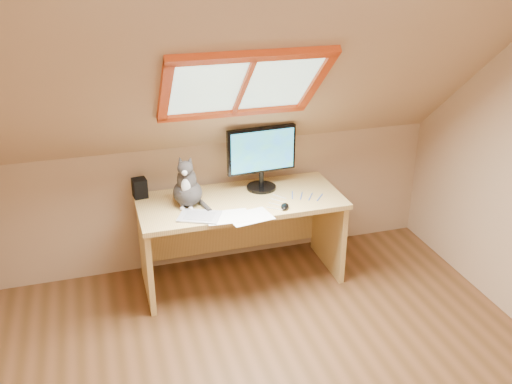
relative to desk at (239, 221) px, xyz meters
name	(u,v)px	position (x,y,z in m)	size (l,w,h in m)	color
room_shell	(310,185)	(-0.07, -1.54, 0.96)	(3.52, 3.52, 2.41)	tan
desk	(239,221)	(0.00, 0.00, 0.00)	(1.50, 0.66, 0.69)	#DBB568
monitor	(262,154)	(0.20, 0.07, 0.50)	(0.53, 0.22, 0.49)	black
cat	(187,187)	(-0.39, -0.05, 0.35)	(0.27, 0.30, 0.39)	#393533
desk_speaker	(140,188)	(-0.70, 0.18, 0.29)	(0.10, 0.10, 0.14)	black
graphics_tablet	(200,216)	(-0.35, -0.27, 0.22)	(0.28, 0.20, 0.01)	#B2B2B7
mouse	(285,206)	(0.26, -0.31, 0.23)	(0.06, 0.10, 0.03)	black
papers	(236,216)	(-0.10, -0.33, 0.22)	(0.33, 0.27, 0.00)	white
cables	(295,199)	(0.38, -0.18, 0.22)	(0.51, 0.26, 0.01)	silver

